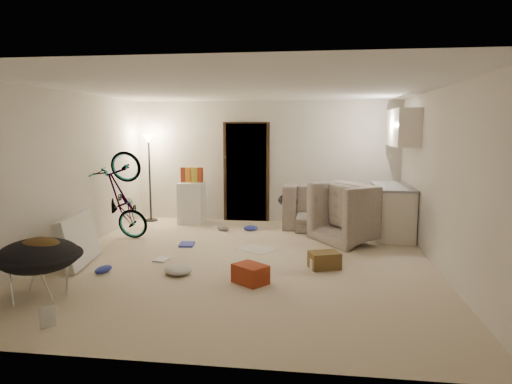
# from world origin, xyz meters

# --- Properties ---
(floor) EXTENTS (5.50, 6.00, 0.02)m
(floor) POSITION_xyz_m (0.00, 0.00, -0.01)
(floor) COLOR beige
(floor) RESTS_ON ground
(ceiling) EXTENTS (5.50, 6.00, 0.02)m
(ceiling) POSITION_xyz_m (0.00, 0.00, 2.51)
(ceiling) COLOR white
(ceiling) RESTS_ON wall_back
(wall_back) EXTENTS (5.50, 0.02, 2.50)m
(wall_back) POSITION_xyz_m (0.00, 3.01, 1.25)
(wall_back) COLOR silver
(wall_back) RESTS_ON floor
(wall_front) EXTENTS (5.50, 0.02, 2.50)m
(wall_front) POSITION_xyz_m (0.00, -3.01, 1.25)
(wall_front) COLOR silver
(wall_front) RESTS_ON floor
(wall_left) EXTENTS (0.02, 6.00, 2.50)m
(wall_left) POSITION_xyz_m (-2.76, 0.00, 1.25)
(wall_left) COLOR silver
(wall_left) RESTS_ON floor
(wall_right) EXTENTS (0.02, 6.00, 2.50)m
(wall_right) POSITION_xyz_m (2.76, 0.00, 1.25)
(wall_right) COLOR silver
(wall_right) RESTS_ON floor
(doorway) EXTENTS (0.85, 0.10, 2.04)m
(doorway) POSITION_xyz_m (-0.40, 2.97, 1.02)
(doorway) COLOR black
(doorway) RESTS_ON floor
(door_trim) EXTENTS (0.97, 0.04, 2.10)m
(door_trim) POSITION_xyz_m (-0.40, 2.94, 1.02)
(door_trim) COLOR #332111
(door_trim) RESTS_ON floor
(floor_lamp) EXTENTS (0.28, 0.28, 1.81)m
(floor_lamp) POSITION_xyz_m (-2.40, 2.65, 1.31)
(floor_lamp) COLOR black
(floor_lamp) RESTS_ON floor
(kitchen_counter) EXTENTS (0.60, 1.50, 0.88)m
(kitchen_counter) POSITION_xyz_m (2.43, 2.00, 0.44)
(kitchen_counter) COLOR white
(kitchen_counter) RESTS_ON floor
(counter_top) EXTENTS (0.64, 1.54, 0.04)m
(counter_top) POSITION_xyz_m (2.43, 2.00, 0.90)
(counter_top) COLOR gray
(counter_top) RESTS_ON kitchen_counter
(kitchen_uppers) EXTENTS (0.38, 1.40, 0.65)m
(kitchen_uppers) POSITION_xyz_m (2.56, 2.00, 1.95)
(kitchen_uppers) COLOR white
(kitchen_uppers) RESTS_ON wall_right
(sofa) EXTENTS (2.23, 0.93, 0.64)m
(sofa) POSITION_xyz_m (1.54, 2.45, 0.32)
(sofa) COLOR #3D453E
(sofa) RESTS_ON floor
(armchair) EXTENTS (1.47, 1.51, 0.74)m
(armchair) POSITION_xyz_m (1.83, 1.54, 0.37)
(armchair) COLOR #3D453E
(armchair) RESTS_ON floor
(bicycle) EXTENTS (1.61, 0.75, 0.91)m
(bicycle) POSITION_xyz_m (-2.30, 1.03, 0.42)
(bicycle) COLOR black
(bicycle) RESTS_ON floor
(book_asset) EXTENTS (0.26, 0.26, 0.02)m
(book_asset) POSITION_xyz_m (-1.58, -2.55, 0.01)
(book_asset) COLOR maroon
(book_asset) RESTS_ON floor
(mini_fridge) EXTENTS (0.51, 0.51, 0.84)m
(mini_fridge) POSITION_xyz_m (-1.48, 2.55, 0.42)
(mini_fridge) COLOR white
(mini_fridge) RESTS_ON floor
(snack_box_0) EXTENTS (0.12, 0.09, 0.30)m
(snack_box_0) POSITION_xyz_m (-1.65, 2.55, 1.00)
(snack_box_0) COLOR maroon
(snack_box_0) RESTS_ON mini_fridge
(snack_box_1) EXTENTS (0.11, 0.09, 0.30)m
(snack_box_1) POSITION_xyz_m (-1.53, 2.55, 1.00)
(snack_box_1) COLOR orange
(snack_box_1) RESTS_ON mini_fridge
(snack_box_2) EXTENTS (0.12, 0.10, 0.30)m
(snack_box_2) POSITION_xyz_m (-1.41, 2.55, 1.00)
(snack_box_2) COLOR gold
(snack_box_2) RESTS_ON mini_fridge
(snack_box_3) EXTENTS (0.11, 0.09, 0.30)m
(snack_box_3) POSITION_xyz_m (-1.29, 2.55, 1.00)
(snack_box_3) COLOR maroon
(snack_box_3) RESTS_ON mini_fridge
(saucer_chair) EXTENTS (0.97, 0.97, 0.69)m
(saucer_chair) POSITION_xyz_m (-2.07, -1.76, 0.41)
(saucer_chair) COLOR silver
(saucer_chair) RESTS_ON floor
(hoodie) EXTENTS (0.50, 0.43, 0.22)m
(hoodie) POSITION_xyz_m (-2.02, -1.79, 0.61)
(hoodie) COLOR #4B3519
(hoodie) RESTS_ON saucer_chair
(sofa_drape) EXTENTS (0.61, 0.52, 0.28)m
(sofa_drape) POSITION_xyz_m (0.59, 2.45, 0.54)
(sofa_drape) COLOR black
(sofa_drape) RESTS_ON sofa
(tv_box) EXTENTS (0.43, 1.12, 0.73)m
(tv_box) POSITION_xyz_m (-2.30, -0.47, 0.36)
(tv_box) COLOR silver
(tv_box) RESTS_ON floor
(drink_case_a) EXTENTS (0.48, 0.41, 0.23)m
(drink_case_a) POSITION_xyz_m (1.19, -0.20, 0.12)
(drink_case_a) COLOR brown
(drink_case_a) RESTS_ON floor
(drink_case_b) EXTENTS (0.51, 0.49, 0.24)m
(drink_case_b) POSITION_xyz_m (0.25, -0.94, 0.12)
(drink_case_b) COLOR maroon
(drink_case_b) RESTS_ON floor
(juicer) EXTENTS (0.15, 0.15, 0.22)m
(juicer) POSITION_xyz_m (1.06, -0.28, 0.09)
(juicer) COLOR white
(juicer) RESTS_ON floor
(newspaper) EXTENTS (0.72, 0.67, 0.01)m
(newspaper) POSITION_xyz_m (0.11, 0.68, 0.00)
(newspaper) COLOR beige
(newspaper) RESTS_ON floor
(book_blue) EXTENTS (0.27, 0.35, 0.03)m
(book_blue) POSITION_xyz_m (-1.07, 0.77, 0.02)
(book_blue) COLOR #313EB1
(book_blue) RESTS_ON floor
(book_white) EXTENTS (0.22, 0.27, 0.02)m
(book_white) POSITION_xyz_m (-1.20, -0.13, 0.01)
(book_white) COLOR silver
(book_white) RESTS_ON floor
(shoe_0) EXTENTS (0.31, 0.21, 0.11)m
(shoe_0) POSITION_xyz_m (-0.17, 1.98, 0.05)
(shoe_0) COLOR #313EB1
(shoe_0) RESTS_ON floor
(shoe_1) EXTENTS (0.28, 0.20, 0.10)m
(shoe_1) POSITION_xyz_m (-0.69, 1.90, 0.05)
(shoe_1) COLOR slate
(shoe_1) RESTS_ON floor
(shoe_2) EXTENTS (0.22, 0.30, 0.10)m
(shoe_2) POSITION_xyz_m (-1.78, -0.81, 0.05)
(shoe_2) COLOR #313EB1
(shoe_2) RESTS_ON floor
(clothes_lump_b) EXTENTS (0.53, 0.49, 0.14)m
(clothes_lump_b) POSITION_xyz_m (0.77, 2.55, 0.07)
(clothes_lump_b) COLOR black
(clothes_lump_b) RESTS_ON floor
(clothes_lump_c) EXTENTS (0.54, 0.52, 0.13)m
(clothes_lump_c) POSITION_xyz_m (-0.77, -0.72, 0.06)
(clothes_lump_c) COLOR silver
(clothes_lump_c) RESTS_ON floor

